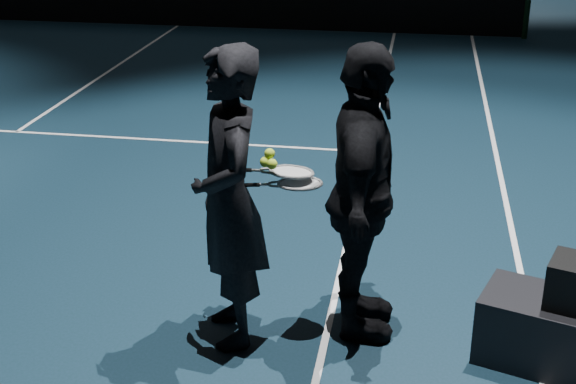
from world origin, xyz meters
name	(u,v)px	position (x,y,z in m)	size (l,w,h in m)	color
floor	(177,27)	(0.00, 0.00, 0.00)	(36.00, 36.00, 0.00)	black
court_lines	(177,26)	(0.00, 0.00, 0.00)	(10.98, 23.78, 0.01)	white
net_post_right	(528,7)	(6.40, 0.00, 0.55)	(0.10, 0.10, 1.10)	black
net_mesh	(175,3)	(0.00, 0.00, 0.45)	(12.80, 0.02, 0.86)	black
player_a	(229,200)	(3.48, -10.16, 0.99)	(0.72, 0.47, 1.97)	black
player_b	(362,195)	(4.31, -9.96, 0.99)	(1.16, 0.48, 1.97)	black
racket_lower	(300,183)	(3.92, -10.06, 1.08)	(0.68, 0.22, 0.03)	black
racket_upper	(292,172)	(3.86, -10.03, 1.15)	(0.68, 0.22, 0.03)	black
tennis_balls	(269,160)	(3.73, -10.10, 1.24)	(0.12, 0.10, 0.12)	#97C62A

